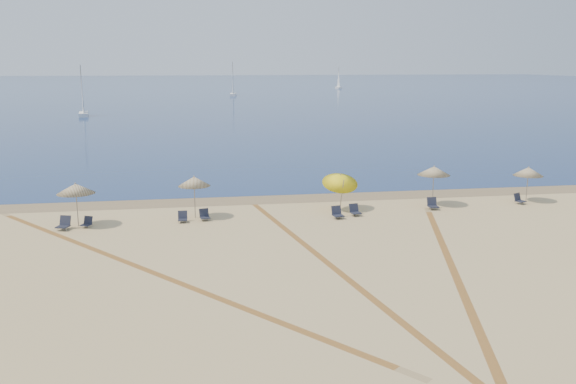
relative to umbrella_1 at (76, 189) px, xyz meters
The scene contains 20 objects.
ground 22.46m from the umbrella_1, 57.61° to the right, with size 160.00×160.00×0.00m, color tan.
ocean 206.48m from the umbrella_1, 86.68° to the left, with size 500.00×500.00×0.00m, color #0C2151.
wet_sand 13.20m from the umbrella_1, 23.15° to the left, with size 500.00×500.00×0.00m, color olive.
umbrella_1 is the anchor object (origin of this frame).
umbrella_2 6.48m from the umbrella_1, ahead, with size 1.86×1.86×2.52m.
umbrella_3 15.27m from the umbrella_1, ahead, with size 2.17×2.21×2.65m.
umbrella_4 21.42m from the umbrella_1, ahead, with size 2.03×2.03×2.58m.
umbrella_5 27.89m from the umbrella_1, ahead, with size 1.88×1.88×2.34m.
chair_2 2.00m from the umbrella_1, 137.80° to the right, with size 0.80×0.87×0.74m.
chair_3 1.96m from the umbrella_1, 27.96° to the right, with size 0.68×0.72×0.59m.
chair_4 6.01m from the umbrella_1, ahead, with size 0.52×0.61×0.63m.
chair_5 7.20m from the umbrella_1, ahead, with size 0.65×0.72×0.65m.
chair_6 14.75m from the umbrella_1, ahead, with size 0.69×0.78×0.71m.
chair_7 15.91m from the umbrella_1, ahead, with size 0.68×0.76×0.69m.
chair_8 21.08m from the umbrella_1, ahead, with size 0.62×0.72×0.72m.
chair_9 27.15m from the umbrella_1, ahead, with size 0.76×0.81×0.66m.
sailboat_0 183.82m from the umbrella_1, 71.78° to the left, with size 1.30×5.02×7.47m.
sailboat_1 73.94m from the umbrella_1, 99.11° to the left, with size 2.25×5.88×8.53m.
sailboat_2 134.13m from the umbrella_1, 82.40° to the left, with size 2.19×6.25×9.12m.
tire_tracks 15.03m from the umbrella_1, 42.20° to the right, with size 50.38×43.40×0.00m.
Camera 1 is at (-5.54, -14.82, 8.90)m, focal length 37.55 mm.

